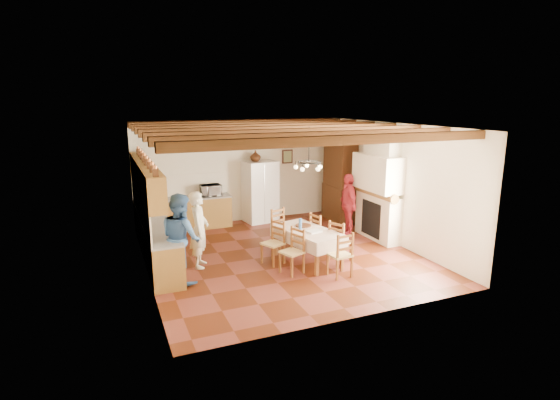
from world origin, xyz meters
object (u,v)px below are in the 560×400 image
object	(u,v)px
person_man	(199,230)
microwave	(211,190)
chair_left_near	(292,251)
person_woman_red	(348,204)
chair_left_far	(273,243)
hutch	(339,181)
dining_table	(308,233)
refrigerator	(260,191)
chair_end_near	(340,254)
person_woman_blue	(181,238)
chair_end_far	(282,229)
chair_right_near	(340,241)
chair_right_far	(321,232)

from	to	relation	value
person_man	microwave	bearing A→B (deg)	0.91
chair_left_near	person_woman_red	bearing A→B (deg)	107.53
person_man	person_woman_red	world-z (taller)	person_man
person_woman_red	microwave	xyz separation A→B (m)	(-3.20, 2.11, 0.23)
chair_left_far	microwave	world-z (taller)	microwave
person_woman_red	microwave	size ratio (longest dim) A/B	2.94
hutch	dining_table	size ratio (longest dim) A/B	1.29
refrigerator	chair_end_near	world-z (taller)	refrigerator
dining_table	person_woman_blue	bearing A→B (deg)	179.99
chair_end_far	chair_right_near	bearing A→B (deg)	-72.93
chair_left_far	chair_right_far	world-z (taller)	same
chair_right_far	person_woman_blue	size ratio (longest dim) A/B	0.54
chair_right_far	person_man	distance (m)	2.88
chair_end_far	person_woman_red	world-z (taller)	person_woman_red
hutch	person_woman_blue	distance (m)	5.81
dining_table	microwave	world-z (taller)	microwave
dining_table	chair_end_far	size ratio (longest dim) A/B	1.91
microwave	chair_end_far	bearing A→B (deg)	-67.95
chair_end_far	person_woman_blue	xyz separation A→B (m)	(-2.61, -1.09, 0.42)
chair_left_near	chair_end_far	world-z (taller)	same
refrigerator	chair_right_near	distance (m)	3.87
chair_left_far	chair_end_far	world-z (taller)	same
person_woman_blue	chair_end_far	bearing A→B (deg)	-85.85
chair_right_near	chair_right_far	size ratio (longest dim) A/B	1.00
refrigerator	chair_right_near	bearing A→B (deg)	-88.91
chair_right_near	chair_end_far	size ratio (longest dim) A/B	1.00
hutch	chair_right_far	size ratio (longest dim) A/B	2.47
refrigerator	chair_end_far	xyz separation A→B (m)	(-0.32, -2.45, -0.42)
chair_left_near	person_man	distance (m)	2.05
hutch	chair_left_near	distance (m)	4.41
hutch	dining_table	bearing A→B (deg)	-128.38
chair_left_near	person_man	world-z (taller)	person_man
chair_right_near	chair_right_far	world-z (taller)	same
person_man	chair_end_near	bearing A→B (deg)	-103.58
hutch	person_woman_blue	bearing A→B (deg)	-149.57
hutch	chair_right_near	xyz separation A→B (m)	(-1.68, -2.99, -0.71)
chair_left_far	chair_right_far	bearing A→B (deg)	78.63
hutch	person_woman_blue	size ratio (longest dim) A/B	1.33
chair_end_near	person_woman_blue	xyz separation A→B (m)	(-3.02, 1.01, 0.42)
refrigerator	chair_left_far	world-z (taller)	refrigerator
refrigerator	chair_right_near	world-z (taller)	refrigerator
chair_left_near	person_woman_blue	world-z (taller)	person_woman_blue
chair_left_far	person_woman_blue	world-z (taller)	person_woman_blue
person_woman_blue	chair_right_near	bearing A→B (deg)	-113.10
person_woman_blue	microwave	world-z (taller)	person_woman_blue
dining_table	chair_right_far	bearing A→B (deg)	39.34
chair_left_near	microwave	size ratio (longest dim) A/B	1.71
chair_right_near	hutch	bearing A→B (deg)	-56.67
chair_right_near	person_woman_blue	size ratio (longest dim) A/B	0.54
chair_left_far	person_woman_red	world-z (taller)	person_woman_red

